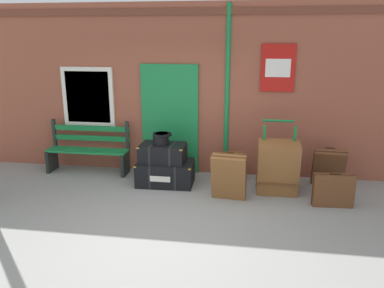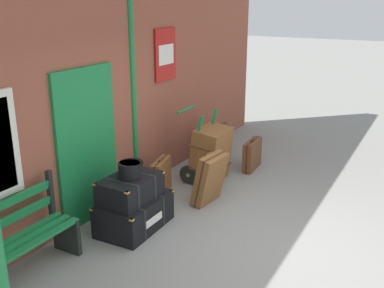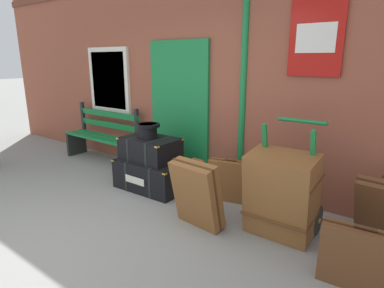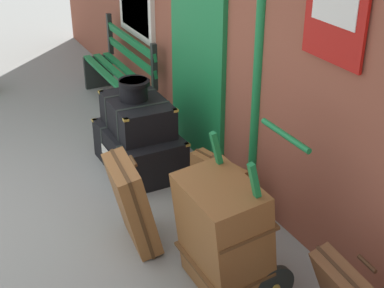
# 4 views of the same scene
# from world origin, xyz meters

# --- Properties ---
(brick_facade) EXTENTS (10.40, 0.35, 3.20)m
(brick_facade) POSITION_xyz_m (-0.02, 2.60, 1.60)
(brick_facade) COLOR brown
(brick_facade) RESTS_ON ground
(platform_bench) EXTENTS (1.60, 0.43, 1.01)m
(platform_bench) POSITION_xyz_m (-1.92, 2.16, 0.44)
(platform_bench) COLOR #197A3D
(platform_bench) RESTS_ON ground
(steamer_trunk_base) EXTENTS (1.03, 0.68, 0.43)m
(steamer_trunk_base) POSITION_xyz_m (-0.28, 1.74, 0.21)
(steamer_trunk_base) COLOR black
(steamer_trunk_base) RESTS_ON ground
(steamer_trunk_middle) EXTENTS (0.82, 0.57, 0.33)m
(steamer_trunk_middle) POSITION_xyz_m (-0.33, 1.75, 0.58)
(steamer_trunk_middle) COLOR black
(steamer_trunk_middle) RESTS_ON steamer_trunk_base
(round_hatbox) EXTENTS (0.34, 0.30, 0.21)m
(round_hatbox) POSITION_xyz_m (-0.35, 1.73, 0.86)
(round_hatbox) COLOR black
(round_hatbox) RESTS_ON steamer_trunk_middle
(porters_trolley) EXTENTS (0.71, 0.65, 1.19)m
(porters_trolley) POSITION_xyz_m (1.69, 1.78, 0.27)
(porters_trolley) COLOR black
(porters_trolley) RESTS_ON ground
(large_brown_trunk) EXTENTS (0.70, 0.54, 0.92)m
(large_brown_trunk) POSITION_xyz_m (1.69, 1.60, 0.46)
(large_brown_trunk) COLOR brown
(large_brown_trunk) RESTS_ON ground
(suitcase_olive) EXTENTS (0.59, 0.40, 0.79)m
(suitcase_olive) POSITION_xyz_m (0.88, 1.21, 0.39)
(suitcase_olive) COLOR brown
(suitcase_olive) RESTS_ON ground
(suitcase_brown) EXTENTS (0.60, 0.29, 0.58)m
(suitcase_brown) POSITION_xyz_m (0.83, 2.03, 0.27)
(suitcase_brown) COLOR brown
(suitcase_brown) RESTS_ON ground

